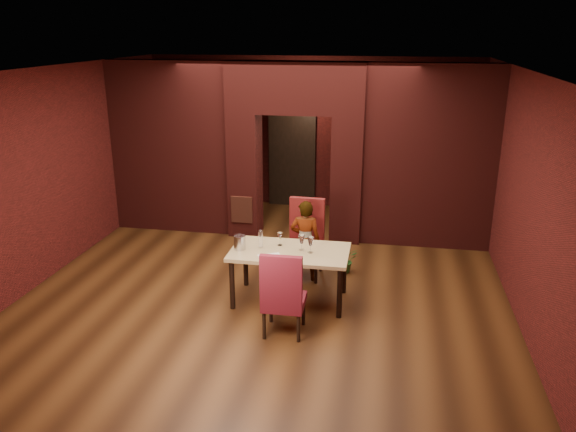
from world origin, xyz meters
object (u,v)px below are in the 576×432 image
wine_glass_b (302,243)px  chair_near (284,291)px  water_bottle (261,239)px  wine_bucket (240,242)px  wine_glass_a (280,239)px  chair_far (304,240)px  person_seated (305,241)px  wine_glass_c (311,245)px  potted_plant (345,260)px  dining_table (290,276)px

wine_glass_b → chair_near: bearing=-94.6°
water_bottle → wine_bucket: bearing=-156.2°
wine_glass_a → wine_glass_b: (0.34, -0.13, 0.02)m
wine_glass_a → chair_far: bearing=71.2°
chair_near → wine_glass_b: bearing=-95.4°
person_seated → wine_glass_c: (0.20, -0.80, 0.25)m
wine_glass_c → potted_plant: wine_glass_c is taller
dining_table → chair_far: size_ratio=1.36×
person_seated → wine_glass_b: size_ratio=5.59×
dining_table → wine_glass_b: 0.53m
chair_near → wine_glass_c: chair_near is taller
wine_glass_b → wine_bucket: wine_glass_b is taller
dining_table → person_seated: bearing=81.9°
dining_table → wine_glass_b: bearing=10.2°
chair_far → water_bottle: bearing=-118.3°
person_seated → wine_glass_a: 0.70m
wine_glass_a → wine_glass_b: 0.36m
person_seated → water_bottle: (-0.53, -0.73, 0.27)m
person_seated → wine_glass_a: bearing=64.2°
dining_table → potted_plant: dining_table is taller
wine_glass_a → wine_glass_b: size_ratio=0.84×
chair_far → potted_plant: bearing=24.7°
wine_glass_c → water_bottle: (-0.72, 0.07, 0.02)m
dining_table → water_bottle: water_bottle is taller
chair_near → wine_glass_b: (0.07, 0.91, 0.32)m
chair_near → wine_glass_b: size_ratio=5.01×
chair_far → chair_near: size_ratio=1.06×
wine_glass_b → water_bottle: water_bottle is taller
wine_glass_b → wine_glass_c: wine_glass_c is taller
wine_bucket → wine_glass_b: bearing=7.6°
wine_glass_a → potted_plant: (0.87, 0.97, -0.66)m
dining_table → water_bottle: (-0.43, 0.04, 0.52)m
chair_far → wine_glass_c: size_ratio=5.25×
water_bottle → person_seated: bearing=54.0°
dining_table → potted_plant: 1.34m
wine_glass_b → water_bottle: (-0.59, 0.01, 0.02)m
wine_glass_a → wine_glass_c: (0.47, -0.20, 0.02)m
water_bottle → wine_glass_b: bearing=-0.6°
dining_table → wine_glass_c: bearing=-7.1°
person_seated → wine_glass_a: (-0.28, -0.60, 0.23)m
chair_far → wine_glass_c: bearing=-73.6°
chair_near → wine_glass_a: bearing=-76.7°
chair_near → water_bottle: size_ratio=4.33×
chair_near → wine_glass_a: 1.12m
person_seated → water_bottle: bearing=52.9°
wine_glass_a → water_bottle: 0.28m
dining_table → wine_bucket: (-0.70, -0.08, 0.49)m
wine_glass_a → wine_glass_c: bearing=-22.7°
dining_table → water_bottle: bearing=174.7°
dining_table → chair_far: bearing=85.1°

